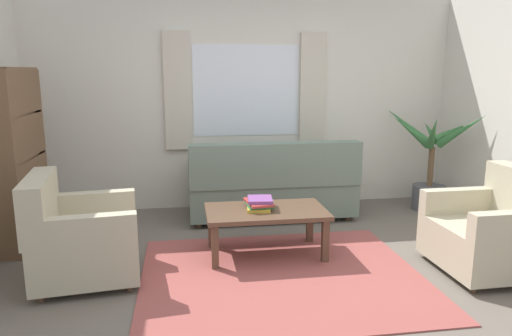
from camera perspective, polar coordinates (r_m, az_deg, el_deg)
ground_plane at (r=4.03m, az=3.13°, el=-13.03°), size 6.24×6.24×0.00m
wall_back at (r=5.90m, az=-1.27°, el=7.94°), size 5.32×0.12×2.60m
window_with_curtains at (r=5.81m, az=-1.17°, el=9.36°), size 1.98×0.07×1.40m
area_rug at (r=4.03m, az=3.13°, el=-12.95°), size 2.32×1.96×0.01m
couch at (r=5.45m, az=1.93°, el=-2.30°), size 1.90×0.82×0.92m
armchair_left at (r=4.12m, az=-20.77°, el=-7.93°), size 0.91×0.93×0.88m
armchair_right at (r=4.48m, az=26.88°, el=-6.87°), size 0.83×0.85×0.88m
coffee_table at (r=4.34m, az=1.22°, el=-5.77°), size 1.10×0.64×0.44m
book_stack_on_table at (r=4.33m, az=0.38°, el=-4.32°), size 0.26×0.35×0.10m
potted_plant at (r=6.12m, az=20.39°, el=-0.07°), size 1.13×1.15×1.27m
bookshelf at (r=5.09m, az=-26.65°, el=1.30°), size 0.30×0.94×1.72m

